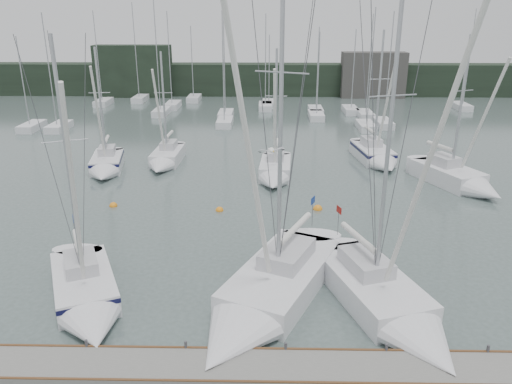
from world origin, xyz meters
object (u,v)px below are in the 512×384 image
sailboat_near_center (261,303)px  buoy_c (113,206)px  sailboat_mid_c (275,173)px  sailboat_mid_a (106,166)px  sailboat_near_right (393,310)px  sailboat_near_left (87,299)px  sailboat_mid_e (462,181)px  buoy_b (318,209)px  sailboat_mid_d (377,157)px  buoy_a (220,211)px  sailboat_mid_b (165,160)px

sailboat_near_center → buoy_c: (-10.66, 13.23, -0.62)m
sailboat_mid_c → sailboat_mid_a: bearing=177.1°
sailboat_near_right → sailboat_mid_c: bearing=86.2°
sailboat_near_right → sailboat_mid_c: size_ratio=1.49×
sailboat_near_left → buoy_c: (-2.61, 12.99, -0.56)m
sailboat_near_right → sailboat_mid_e: sailboat_near_right is taller
sailboat_mid_a → sailboat_mid_c: bearing=-17.0°
sailboat_near_left → sailboat_near_center: (8.05, -0.24, 0.06)m
sailboat_mid_a → buoy_b: bearing=-35.2°
sailboat_near_left → buoy_c: size_ratio=23.08×
sailboat_mid_e → sailboat_mid_d: bearing=104.4°
sailboat_near_right → buoy_a: bearing=106.5°
sailboat_mid_c → sailboat_mid_d: size_ratio=0.89×
sailboat_mid_c → buoy_c: sailboat_mid_c is taller
sailboat_near_center → sailboat_mid_d: (10.27, 24.10, 0.01)m
sailboat_mid_d → buoy_a: (-13.30, -11.55, -0.62)m
sailboat_mid_d → buoy_c: sailboat_mid_d is taller
sailboat_mid_b → sailboat_mid_e: (24.30, -5.57, 0.10)m
sailboat_mid_e → buoy_c: sailboat_mid_e is taller
sailboat_near_center → sailboat_mid_a: 24.91m
sailboat_mid_a → sailboat_near_center: bearing=-67.6°
sailboat_mid_a → sailboat_near_left: bearing=-85.7°
sailboat_mid_d → sailboat_mid_a: bearing=-179.9°
sailboat_near_right → sailboat_mid_b: (-14.75, 23.47, -0.06)m
sailboat_mid_b → buoy_a: 12.04m
sailboat_near_right → buoy_a: sailboat_near_right is taller
buoy_a → sailboat_mid_e: bearing=15.0°
sailboat_mid_d → sailboat_mid_e: 8.39m
sailboat_near_left → sailboat_near_right: bearing=-27.2°
sailboat_near_left → sailboat_mid_d: 30.09m
sailboat_mid_b → buoy_b: (12.70, -10.13, -0.53)m
buoy_a → buoy_b: bearing=3.2°
sailboat_mid_a → buoy_c: size_ratio=19.53×
sailboat_near_right → sailboat_mid_d: (4.38, 24.50, 0.03)m
sailboat_mid_a → sailboat_mid_b: size_ratio=1.05×
buoy_a → buoy_c: buoy_c is taller
buoy_a → buoy_b: size_ratio=0.84×
sailboat_near_right → sailboat_near_center: bearing=158.0°
sailboat_mid_c → buoy_a: bearing=-116.7°
sailboat_mid_e → sailboat_mid_c: bearing=149.3°
sailboat_mid_c → buoy_b: bearing=-61.6°
sailboat_mid_c → buoy_a: (-3.93, -6.73, -0.59)m
sailboat_near_left → sailboat_mid_a: 21.40m
sailboat_near_center → sailboat_mid_c: sailboat_near_center is taller
sailboat_near_right → buoy_b: (-2.05, 13.33, -0.60)m
sailboat_near_right → sailboat_mid_e: bearing=43.9°
sailboat_mid_c → sailboat_mid_d: bearing=30.8°
sailboat_mid_a → sailboat_mid_e: bearing=-17.2°
sailboat_mid_b → buoy_c: 10.01m
sailboat_near_left → sailboat_near_right: size_ratio=0.79×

